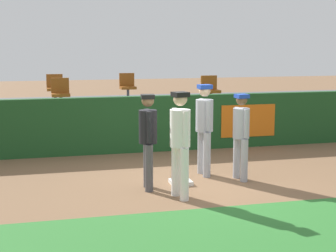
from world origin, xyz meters
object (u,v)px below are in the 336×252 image
Objects in this scene: seat_back_center at (127,85)px; player_runner_visitor at (241,131)px; player_coach_visitor at (204,123)px; player_fielder_home at (180,137)px; seat_front_left at (60,92)px; seat_front_right at (210,89)px; first_base at (181,182)px; seat_back_left at (55,87)px; player_umpire at (148,135)px.

player_runner_visitor is at bearing -80.16° from seat_back_center.
seat_back_center is at bearing -176.59° from player_coach_visitor.
seat_front_left is at bearing -173.79° from player_fielder_home.
player_fielder_home is at bearing -34.24° from player_coach_visitor.
seat_front_left is (-4.21, -0.00, -0.00)m from seat_front_right.
player_runner_visitor is at bearing 1.66° from first_base.
seat_back_left is (-2.73, 5.94, 0.34)m from player_coach_visitor.
player_runner_visitor is at bearing 45.44° from player_coach_visitor.
player_fielder_home is at bearing -72.71° from seat_front_left.
player_fielder_home is at bearing -113.79° from seat_front_right.
player_umpire is (-1.35, -0.77, -0.06)m from player_coach_visitor.
seat_back_left is (-4.27, 1.80, 0.00)m from seat_front_right.
player_umpire reaches higher than first_base.
seat_front_left is (0.06, -1.80, -0.00)m from seat_back_left.
seat_front_right is at bearing 157.87° from player_coach_visitor.
player_runner_visitor is 7.29m from seat_back_left.
seat_front_left reaches higher than player_umpire.
seat_back_left is 1.80m from seat_front_left.
first_base is 6.67m from seat_back_center.
player_fielder_home is 2.25× the size of seat_front_right.
player_fielder_home is at bearing -65.55° from player_runner_visitor.
first_base is 0.48× the size of seat_front_left.
player_runner_visitor is 2.06× the size of seat_front_right.
first_base is 5.31m from seat_front_left.
first_base is at bearing -115.02° from seat_front_right.
seat_front_left is (-2.67, 4.14, 0.34)m from player_coach_visitor.
player_coach_visitor reaches higher than seat_front_left.
player_coach_visitor reaches higher than first_base.
seat_back_left is 1.00× the size of seat_front_left.
player_umpire is 2.14× the size of seat_back_left.
seat_front_left reaches higher than first_base.
player_runner_visitor is 2.06× the size of seat_back_center.
seat_front_left is at bearing -151.73° from player_runner_visitor.
player_fielder_home is 1.09× the size of player_runner_visitor.
seat_front_right is (2.20, 4.72, 1.39)m from first_base.
seat_front_right is 1.00× the size of seat_front_left.
player_runner_visitor is at bearing 109.94° from player_fielder_home.
player_coach_visitor is at bearing -84.85° from seat_back_center.
seat_front_left is (-1.31, 4.90, 0.39)m from player_umpire.
seat_front_right is at bearing -22.86° from seat_back_left.
player_runner_visitor is (1.52, 0.91, -0.09)m from player_fielder_home.
player_coach_visitor is (0.93, 1.46, 0.00)m from player_fielder_home.
player_fielder_home is (-0.26, -0.88, 1.05)m from first_base.
seat_front_right and seat_back_left have the same top height.
seat_front_right is (1.54, 4.14, 0.34)m from player_coach_visitor.
seat_back_center is at bearing 40.14° from seat_front_left.
seat_front_right reaches higher than player_runner_visitor.
player_coach_visitor reaches higher than seat_back_center.
player_fielder_home is 2.25× the size of seat_back_center.
player_umpire is at bearing -96.98° from seat_back_center.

